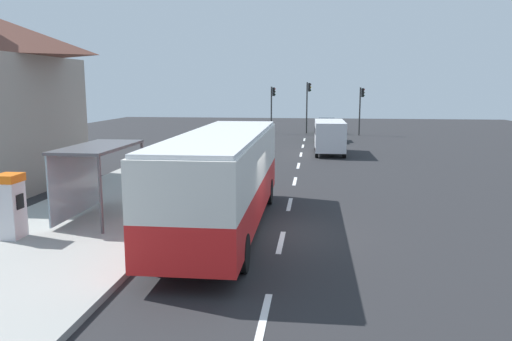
{
  "coord_description": "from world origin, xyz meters",
  "views": [
    {
      "loc": [
        1.23,
        -15.63,
        4.66
      ],
      "look_at": [
        -1.0,
        3.11,
        1.5
      ],
      "focal_mm": 35.27,
      "sensor_mm": 36.0,
      "label": 1
    }
  ],
  "objects_px": {
    "bus": "(223,175)",
    "recycling_bin_yellow": "(162,200)",
    "ticket_machine": "(11,206)",
    "recycling_bin_green": "(168,195)",
    "traffic_light_near_side": "(361,103)",
    "bus_shelter": "(90,162)",
    "white_van": "(330,135)",
    "sedan_far": "(328,132)",
    "sedan_near": "(326,125)",
    "traffic_light_far_side": "(272,102)",
    "traffic_light_median": "(308,100)"
  },
  "relations": [
    {
      "from": "white_van",
      "to": "bus_shelter",
      "type": "relative_size",
      "value": 1.31
    },
    {
      "from": "recycling_bin_green",
      "to": "traffic_light_near_side",
      "type": "height_order",
      "value": "traffic_light_near_side"
    },
    {
      "from": "white_van",
      "to": "recycling_bin_green",
      "type": "distance_m",
      "value": 18.65
    },
    {
      "from": "traffic_light_near_side",
      "to": "bus_shelter",
      "type": "xyz_separation_m",
      "value": [
        -11.92,
        -33.15,
        -0.98
      ]
    },
    {
      "from": "bus",
      "to": "ticket_machine",
      "type": "distance_m",
      "value": 6.44
    },
    {
      "from": "recycling_bin_green",
      "to": "traffic_light_near_side",
      "type": "distance_m",
      "value": 33.14
    },
    {
      "from": "white_van",
      "to": "ticket_machine",
      "type": "height_order",
      "value": "white_van"
    },
    {
      "from": "sedan_far",
      "to": "bus_shelter",
      "type": "bearing_deg",
      "value": -107.52
    },
    {
      "from": "bus",
      "to": "traffic_light_far_side",
      "type": "distance_m",
      "value": 34.46
    },
    {
      "from": "recycling_bin_yellow",
      "to": "traffic_light_near_side",
      "type": "bearing_deg",
      "value": 73.27
    },
    {
      "from": "ticket_machine",
      "to": "recycling_bin_green",
      "type": "distance_m",
      "value": 5.51
    },
    {
      "from": "recycling_bin_green",
      "to": "bus_shelter",
      "type": "relative_size",
      "value": 0.24
    },
    {
      "from": "sedan_near",
      "to": "traffic_light_near_side",
      "type": "relative_size",
      "value": 0.97
    },
    {
      "from": "white_van",
      "to": "traffic_light_far_side",
      "type": "bearing_deg",
      "value": 109.58
    },
    {
      "from": "traffic_light_near_side",
      "to": "traffic_light_median",
      "type": "distance_m",
      "value": 5.36
    },
    {
      "from": "white_van",
      "to": "bus_shelter",
      "type": "bearing_deg",
      "value": -114.32
    },
    {
      "from": "traffic_light_far_side",
      "to": "bus_shelter",
      "type": "height_order",
      "value": "traffic_light_far_side"
    },
    {
      "from": "traffic_light_far_side",
      "to": "ticket_machine",
      "type": "bearing_deg",
      "value": -97.21
    },
    {
      "from": "bus",
      "to": "recycling_bin_yellow",
      "type": "height_order",
      "value": "bus"
    },
    {
      "from": "bus_shelter",
      "to": "traffic_light_near_side",
      "type": "bearing_deg",
      "value": 70.23
    },
    {
      "from": "recycling_bin_yellow",
      "to": "bus_shelter",
      "type": "relative_size",
      "value": 0.24
    },
    {
      "from": "ticket_machine",
      "to": "recycling_bin_yellow",
      "type": "distance_m",
      "value": 5.0
    },
    {
      "from": "recycling_bin_yellow",
      "to": "traffic_light_far_side",
      "type": "bearing_deg",
      "value": 88.09
    },
    {
      "from": "sedan_near",
      "to": "traffic_light_far_side",
      "type": "xyz_separation_m",
      "value": [
        -5.39,
        -1.1,
        2.32
      ]
    },
    {
      "from": "white_van",
      "to": "ticket_machine",
      "type": "bearing_deg",
      "value": -114.57
    },
    {
      "from": "bus_shelter",
      "to": "ticket_machine",
      "type": "bearing_deg",
      "value": -116.36
    },
    {
      "from": "bus",
      "to": "bus_shelter",
      "type": "distance_m",
      "value": 4.73
    },
    {
      "from": "bus",
      "to": "sedan_near",
      "type": "xyz_separation_m",
      "value": [
        4.01,
        35.5,
        -1.05
      ]
    },
    {
      "from": "traffic_light_near_side",
      "to": "traffic_light_far_side",
      "type": "xyz_separation_m",
      "value": [
        -8.6,
        0.8,
        0.04
      ]
    },
    {
      "from": "recycling_bin_yellow",
      "to": "ticket_machine",
      "type": "bearing_deg",
      "value": -135.16
    },
    {
      "from": "bus",
      "to": "recycling_bin_green",
      "type": "xyz_separation_m",
      "value": [
        -2.49,
        2.01,
        -1.19
      ]
    },
    {
      "from": "traffic_light_far_side",
      "to": "sedan_near",
      "type": "bearing_deg",
      "value": 11.49
    },
    {
      "from": "sedan_near",
      "to": "white_van",
      "type": "bearing_deg",
      "value": -90.35
    },
    {
      "from": "white_van",
      "to": "recycling_bin_green",
      "type": "height_order",
      "value": "white_van"
    },
    {
      "from": "bus",
      "to": "ticket_machine",
      "type": "bearing_deg",
      "value": -159.95
    },
    {
      "from": "bus",
      "to": "bus_shelter",
      "type": "relative_size",
      "value": 2.76
    },
    {
      "from": "bus",
      "to": "recycling_bin_yellow",
      "type": "xyz_separation_m",
      "value": [
        -2.49,
        1.31,
        -1.19
      ]
    },
    {
      "from": "traffic_light_near_side",
      "to": "traffic_light_far_side",
      "type": "distance_m",
      "value": 8.64
    },
    {
      "from": "recycling_bin_yellow",
      "to": "bus_shelter",
      "type": "xyz_separation_m",
      "value": [
        -2.21,
        -0.86,
        1.44
      ]
    },
    {
      "from": "traffic_light_near_side",
      "to": "bus",
      "type": "bearing_deg",
      "value": -102.12
    },
    {
      "from": "sedan_far",
      "to": "recycling_bin_yellow",
      "type": "xyz_separation_m",
      "value": [
        -6.5,
        -26.74,
        -0.14
      ]
    },
    {
      "from": "sedan_near",
      "to": "traffic_light_near_side",
      "type": "distance_m",
      "value": 4.37
    },
    {
      "from": "ticket_machine",
      "to": "bus_shelter",
      "type": "distance_m",
      "value": 3.1
    },
    {
      "from": "recycling_bin_green",
      "to": "bus_shelter",
      "type": "xyz_separation_m",
      "value": [
        -2.21,
        -1.56,
        1.44
      ]
    },
    {
      "from": "traffic_light_near_side",
      "to": "white_van",
      "type": "bearing_deg",
      "value": -103.2
    },
    {
      "from": "sedan_near",
      "to": "recycling_bin_yellow",
      "type": "xyz_separation_m",
      "value": [
        -6.5,
        -34.19,
        -0.14
      ]
    },
    {
      "from": "traffic_light_near_side",
      "to": "bus_shelter",
      "type": "relative_size",
      "value": 1.15
    },
    {
      "from": "sedan_near",
      "to": "traffic_light_far_side",
      "type": "relative_size",
      "value": 0.96
    },
    {
      "from": "recycling_bin_yellow",
      "to": "traffic_light_far_side",
      "type": "relative_size",
      "value": 0.2
    },
    {
      "from": "traffic_light_median",
      "to": "bus_shelter",
      "type": "bearing_deg",
      "value": -101.09
    }
  ]
}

